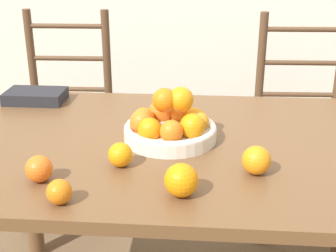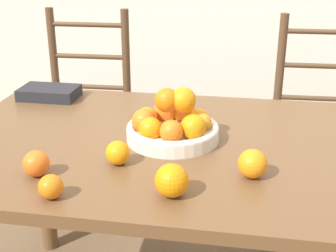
% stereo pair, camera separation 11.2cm
% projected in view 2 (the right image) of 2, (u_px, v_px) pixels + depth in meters
% --- Properties ---
extents(dining_table, '(1.49, 0.93, 0.75)m').
position_uv_depth(dining_table, '(182.00, 171.00, 1.48)').
color(dining_table, brown).
rests_on(dining_table, ground_plane).
extents(fruit_bowl, '(0.29, 0.29, 0.17)m').
position_uv_depth(fruit_bowl, '(172.00, 124.00, 1.44)').
color(fruit_bowl, silver).
rests_on(fruit_bowl, dining_table).
extents(orange_loose_0, '(0.06, 0.06, 0.06)m').
position_uv_depth(orange_loose_0, '(51.00, 187.00, 1.12)').
color(orange_loose_0, orange).
rests_on(orange_loose_0, dining_table).
extents(orange_loose_1, '(0.07, 0.07, 0.07)m').
position_uv_depth(orange_loose_1, '(36.00, 164.00, 1.22)').
color(orange_loose_1, orange).
rests_on(orange_loose_1, dining_table).
extents(orange_loose_2, '(0.08, 0.08, 0.08)m').
position_uv_depth(orange_loose_2, '(172.00, 181.00, 1.12)').
color(orange_loose_2, orange).
rests_on(orange_loose_2, dining_table).
extents(orange_loose_3, '(0.08, 0.08, 0.08)m').
position_uv_depth(orange_loose_3, '(253.00, 164.00, 1.21)').
color(orange_loose_3, orange).
rests_on(orange_loose_3, dining_table).
extents(orange_loose_4, '(0.07, 0.07, 0.07)m').
position_uv_depth(orange_loose_4, '(118.00, 153.00, 1.29)').
color(orange_loose_4, orange).
rests_on(orange_loose_4, dining_table).
extents(chair_left, '(0.43, 0.41, 1.01)m').
position_uv_depth(chair_left, '(85.00, 122.00, 2.35)').
color(chair_left, '#513823').
rests_on(chair_left, ground_plane).
extents(chair_right, '(0.44, 0.42, 1.01)m').
position_uv_depth(chair_right, '(319.00, 137.00, 2.18)').
color(chair_right, '#513823').
rests_on(chair_right, ground_plane).
extents(book_stack, '(0.22, 0.14, 0.04)m').
position_uv_depth(book_stack, '(49.00, 93.00, 1.83)').
color(book_stack, '#232328').
rests_on(book_stack, dining_table).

